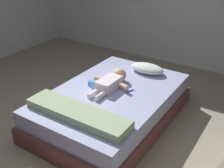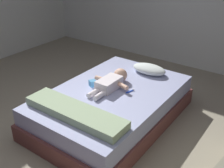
{
  "view_description": "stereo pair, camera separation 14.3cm",
  "coord_description": "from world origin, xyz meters",
  "px_view_note": "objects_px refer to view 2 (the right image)",
  "views": [
    {
      "loc": [
        1.75,
        -1.82,
        2.06
      ],
      "look_at": [
        0.12,
        0.68,
        0.53
      ],
      "focal_mm": 43.84,
      "sensor_mm": 36.0,
      "label": 1
    },
    {
      "loc": [
        1.87,
        -1.74,
        2.06
      ],
      "look_at": [
        0.12,
        0.68,
        0.53
      ],
      "focal_mm": 43.84,
      "sensor_mm": 36.0,
      "label": 2
    }
  ],
  "objects_px": {
    "bed": "(112,106)",
    "baby": "(112,82)",
    "toothbrush": "(130,91)",
    "toy_block": "(93,83)",
    "pillow": "(149,69)"
  },
  "relations": [
    {
      "from": "bed",
      "to": "pillow",
      "type": "bearing_deg",
      "value": 81.35
    },
    {
      "from": "pillow",
      "to": "toothbrush",
      "type": "distance_m",
      "value": 0.63
    },
    {
      "from": "pillow",
      "to": "toothbrush",
      "type": "xyz_separation_m",
      "value": [
        0.08,
        -0.62,
        -0.05
      ]
    },
    {
      "from": "bed",
      "to": "baby",
      "type": "distance_m",
      "value": 0.31
    },
    {
      "from": "baby",
      "to": "pillow",
      "type": "bearing_deg",
      "value": 74.04
    },
    {
      "from": "bed",
      "to": "baby",
      "type": "bearing_deg",
      "value": 124.98
    },
    {
      "from": "bed",
      "to": "toothbrush",
      "type": "height_order",
      "value": "toothbrush"
    },
    {
      "from": "toy_block",
      "to": "toothbrush",
      "type": "bearing_deg",
      "value": 18.0
    },
    {
      "from": "pillow",
      "to": "baby",
      "type": "relative_size",
      "value": 0.71
    },
    {
      "from": "pillow",
      "to": "toy_block",
      "type": "height_order",
      "value": "pillow"
    },
    {
      "from": "baby",
      "to": "toothbrush",
      "type": "relative_size",
      "value": 5.43
    },
    {
      "from": "toothbrush",
      "to": "bed",
      "type": "bearing_deg",
      "value": -147.8
    },
    {
      "from": "bed",
      "to": "toy_block",
      "type": "height_order",
      "value": "toy_block"
    },
    {
      "from": "toy_block",
      "to": "pillow",
      "type": "bearing_deg",
      "value": 62.8
    },
    {
      "from": "toothbrush",
      "to": "toy_block",
      "type": "relative_size",
      "value": 1.2
    }
  ]
}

